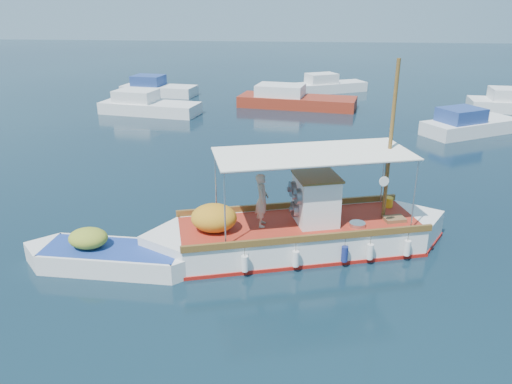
{
  "coord_description": "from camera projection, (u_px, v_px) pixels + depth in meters",
  "views": [
    {
      "loc": [
        -0.11,
        -14.75,
        7.61
      ],
      "look_at": [
        -1.52,
        0.0,
        1.81
      ],
      "focal_mm": 35.0,
      "sensor_mm": 36.0,
      "label": 1
    }
  ],
  "objects": [
    {
      "name": "bg_boat_ne",
      "position": [
        468.0,
        126.0,
        29.57
      ],
      "size": [
        6.26,
        4.91,
        1.8
      ],
      "rotation": [
        0.0,
        0.0,
        0.53
      ],
      "color": "silver",
      "rests_on": "ground"
    },
    {
      "name": "ground",
      "position": [
        302.0,
        245.0,
        16.44
      ],
      "size": [
        160.0,
        160.0,
        0.0
      ],
      "primitive_type": "plane",
      "color": "black",
      "rests_on": "ground"
    },
    {
      "name": "bg_boat_far_w",
      "position": [
        157.0,
        89.0,
        41.24
      ],
      "size": [
        6.33,
        3.17,
        1.8
      ],
      "rotation": [
        0.0,
        0.0,
        -0.15
      ],
      "color": "silver",
      "rests_on": "ground"
    },
    {
      "name": "fishing_caique",
      "position": [
        297.0,
        234.0,
        15.96
      ],
      "size": [
        9.68,
        4.71,
        6.16
      ],
      "rotation": [
        0.0,
        0.0,
        0.29
      ],
      "color": "white",
      "rests_on": "ground"
    },
    {
      "name": "bg_boat_nw",
      "position": [
        147.0,
        107.0,
        34.73
      ],
      "size": [
        7.17,
        3.58,
        1.8
      ],
      "rotation": [
        0.0,
        0.0,
        -0.18
      ],
      "color": "silver",
      "rests_on": "ground"
    },
    {
      "name": "bg_boat_far_n",
      "position": [
        329.0,
        86.0,
        42.62
      ],
      "size": [
        6.34,
        4.49,
        1.8
      ],
      "rotation": [
        0.0,
        0.0,
        0.46
      ],
      "color": "silver",
      "rests_on": "ground"
    },
    {
      "name": "bg_boat_n",
      "position": [
        294.0,
        100.0,
        36.79
      ],
      "size": [
        8.88,
        4.24,
        1.8
      ],
      "rotation": [
        0.0,
        0.0,
        -0.17
      ],
      "color": "maroon",
      "rests_on": "ground"
    },
    {
      "name": "dinghy",
      "position": [
        111.0,
        258.0,
        14.99
      ],
      "size": [
        5.69,
        1.75,
        1.39
      ],
      "rotation": [
        0.0,
        0.0,
        -0.04
      ],
      "color": "white",
      "rests_on": "ground"
    }
  ]
}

